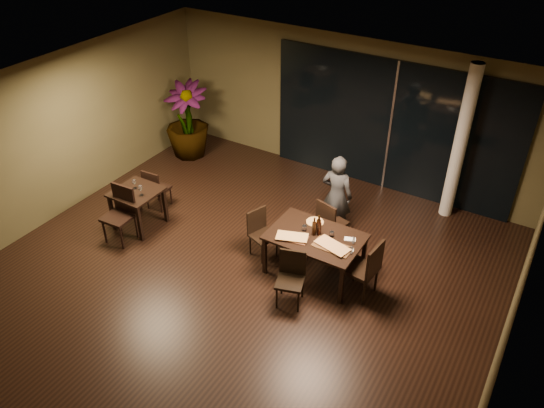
{
  "coord_description": "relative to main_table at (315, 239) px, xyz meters",
  "views": [
    {
      "loc": [
        3.9,
        -5.33,
        5.92
      ],
      "look_at": [
        0.16,
        0.84,
        1.05
      ],
      "focal_mm": 35.0,
      "sensor_mm": 36.0,
      "label": 1
    }
  ],
  "objects": [
    {
      "name": "chair_main_far",
      "position": [
        -0.11,
        0.77,
        -0.16
      ],
      "size": [
        0.53,
        0.53,
        0.93
      ],
      "rotation": [
        0.0,
        0.0,
        2.87
      ],
      "color": "black",
      "rests_on": "ground"
    },
    {
      "name": "pizza_board_left",
      "position": [
        -0.29,
        -0.25,
        0.08
      ],
      "size": [
        0.54,
        0.34,
        0.01
      ],
      "primitive_type": "cube",
      "rotation": [
        0.0,
        0.0,
        0.18
      ],
      "color": "#462616",
      "rests_on": "main_table"
    },
    {
      "name": "chair_main_left",
      "position": [
        -1.02,
        -0.04,
        -0.19
      ],
      "size": [
        0.51,
        0.51,
        0.87
      ],
      "rotation": [
        0.0,
        0.0,
        1.23
      ],
      "color": "black",
      "rests_on": "ground"
    },
    {
      "name": "ceiling",
      "position": [
        -1.0,
        -0.8,
        2.34
      ],
      "size": [
        8.0,
        8.0,
        0.04
      ],
      "primitive_type": "cube",
      "color": "silver",
      "rests_on": "wall_back"
    },
    {
      "name": "wine_glass_a",
      "position": [
        -3.47,
        -0.44,
        0.16
      ],
      "size": [
        0.08,
        0.08,
        0.18
      ],
      "primitive_type": null,
      "color": "white",
      "rests_on": "side_table"
    },
    {
      "name": "wall_left",
      "position": [
        -5.05,
        -0.8,
        0.82
      ],
      "size": [
        0.1,
        8.0,
        3.0
      ],
      "primitive_type": "cube",
      "color": "#494227",
      "rests_on": "ground"
    },
    {
      "name": "tumbler_left",
      "position": [
        -0.22,
        0.04,
        0.12
      ],
      "size": [
        0.08,
        0.08,
        0.09
      ],
      "primitive_type": "cylinder",
      "color": "white",
      "rests_on": "main_table"
    },
    {
      "name": "side_table",
      "position": [
        -3.4,
        -0.5,
        -0.05
      ],
      "size": [
        0.8,
        0.8,
        0.75
      ],
      "color": "black",
      "rests_on": "ground"
    },
    {
      "name": "chair_side_far",
      "position": [
        -3.5,
        0.08,
        -0.19
      ],
      "size": [
        0.43,
        0.43,
        0.86
      ],
      "rotation": [
        0.0,
        0.0,
        3.21
      ],
      "color": "black",
      "rests_on": "ground"
    },
    {
      "name": "wine_glass_b",
      "position": [
        -3.22,
        -0.55,
        0.17
      ],
      "size": [
        0.09,
        0.09,
        0.2
      ],
      "primitive_type": null,
      "color": "white",
      "rests_on": "side_table"
    },
    {
      "name": "diner",
      "position": [
        -0.2,
        1.2,
        0.11
      ],
      "size": [
        0.56,
        0.39,
        1.57
      ],
      "primitive_type": "imported",
      "rotation": [
        0.0,
        0.0,
        3.21
      ],
      "color": "#292B2E",
      "rests_on": "ground"
    },
    {
      "name": "round_pizza",
      "position": [
        -0.18,
        0.32,
        0.08
      ],
      "size": [
        0.28,
        0.28,
        0.01
      ],
      "primitive_type": "cylinder",
      "color": "#A52D12",
      "rests_on": "main_table"
    },
    {
      "name": "wall_back",
      "position": [
        -1.0,
        3.25,
        0.82
      ],
      "size": [
        8.0,
        0.1,
        3.0
      ],
      "primitive_type": "cube",
      "color": "#494227",
      "rests_on": "ground"
    },
    {
      "name": "window_panel",
      "position": [
        0.0,
        3.16,
        0.67
      ],
      "size": [
        5.0,
        0.06,
        2.7
      ],
      "primitive_type": "cube",
      "color": "black",
      "rests_on": "ground"
    },
    {
      "name": "bottle_b",
      "position": [
        0.03,
        0.06,
        0.23
      ],
      "size": [
        0.07,
        0.07,
        0.31
      ],
      "primitive_type": null,
      "color": "black",
      "rests_on": "main_table"
    },
    {
      "name": "pizza_board_right",
      "position": [
        0.36,
        -0.12,
        0.08
      ],
      "size": [
        0.61,
        0.31,
        0.01
      ],
      "primitive_type": "cube",
      "rotation": [
        0.0,
        0.0,
        -0.02
      ],
      "color": "#4D3018",
      "rests_on": "main_table"
    },
    {
      "name": "wall_right",
      "position": [
        3.05,
        -0.8,
        0.82
      ],
      "size": [
        0.1,
        8.0,
        3.0
      ],
      "primitive_type": "cube",
      "color": "#494227",
      "rests_on": "ground"
    },
    {
      "name": "main_table",
      "position": [
        0.0,
        0.0,
        0.0
      ],
      "size": [
        1.5,
        1.0,
        0.75
      ],
      "color": "black",
      "rests_on": "ground"
    },
    {
      "name": "oblong_pizza_left",
      "position": [
        -0.29,
        -0.25,
        0.1
      ],
      "size": [
        0.53,
        0.38,
        0.02
      ],
      "primitive_type": null,
      "rotation": [
        0.0,
        0.0,
        0.35
      ],
      "color": "maroon",
      "rests_on": "pizza_board_left"
    },
    {
      "name": "bottle_c",
      "position": [
        -0.0,
        0.1,
        0.24
      ],
      "size": [
        0.07,
        0.07,
        0.33
      ],
      "primitive_type": null,
      "color": "black",
      "rests_on": "main_table"
    },
    {
      "name": "chair_main_right",
      "position": [
        0.93,
        -0.09,
        -0.1
      ],
      "size": [
        0.53,
        0.53,
        1.03
      ],
      "rotation": [
        0.0,
        0.0,
        -1.68
      ],
      "color": "black",
      "rests_on": "ground"
    },
    {
      "name": "napkin_far",
      "position": [
        0.52,
        0.19,
        0.08
      ],
      "size": [
        0.2,
        0.15,
        0.01
      ],
      "primitive_type": "cube",
      "rotation": [
        0.0,
        0.0,
        0.34
      ],
      "color": "white",
      "rests_on": "main_table"
    },
    {
      "name": "column",
      "position": [
        1.4,
        2.85,
        0.82
      ],
      "size": [
        0.24,
        0.24,
        3.0
      ],
      "primitive_type": "cylinder",
      "color": "silver",
      "rests_on": "ground"
    },
    {
      "name": "potted_plant",
      "position": [
        -4.34,
        2.15,
        0.19
      ],
      "size": [
        1.13,
        1.13,
        1.72
      ],
      "primitive_type": "imported",
      "rotation": [
        0.0,
        0.0,
        0.23
      ],
      "color": "#1B511B",
      "rests_on": "ground"
    },
    {
      "name": "napkin_near",
      "position": [
        0.59,
        -0.06,
        0.08
      ],
      "size": [
        0.2,
        0.15,
        0.01
      ],
      "primitive_type": "cube",
      "rotation": [
        0.0,
        0.0,
        0.33
      ],
      "color": "white",
      "rests_on": "main_table"
    },
    {
      "name": "chair_side_near",
      "position": [
        -3.38,
        -0.93,
        -0.1
      ],
      "size": [
        0.51,
        0.51,
        1.04
      ],
      "rotation": [
        0.0,
        0.0,
        0.06
      ],
      "color": "black",
      "rests_on": "ground"
    },
    {
      "name": "bottle_a",
      "position": [
        -0.04,
        0.02,
        0.24
      ],
      "size": [
        0.07,
        0.07,
        0.33
      ],
      "primitive_type": null,
      "color": "black",
      "rests_on": "main_table"
    },
    {
      "name": "oblong_pizza_right",
      "position": [
        0.36,
        -0.12,
        0.1
      ],
      "size": [
        0.58,
        0.37,
        0.02
      ],
      "primitive_type": null,
      "rotation": [
        0.0,
        0.0,
        -0.24
      ],
      "color": "maroon",
      "rests_on": "pizza_board_right"
    },
    {
      "name": "ground",
      "position": [
        -1.0,
        -0.8,
        -0.68
      ],
      "size": [
        8.0,
        8.0,
        0.0
      ],
      "primitive_type": "plane",
      "color": "black",
      "rests_on": "ground"
    },
    {
      "name": "chair_main_near",
      "position": [
        -0.01,
        -0.76,
        -0.18
      ],
      "size": [
        0.52,
        0.52,
        0.89
      ],
      "rotation": [
        0.0,
        0.0,
        0.3
      ],
      "color": "black",
      "rests_on": "ground"
    },
    {
      "name": "tumbler_right",
      "position": [
        0.22,
        0.13,
        0.12
      ],
      "size": [
        0.07,
        0.07,
        0.08
      ],
      "primitive_type": "cylinder",
      "color": "white",
      "rests_on": "main_table"
    },
    {
      "name": "side_napkin",
      "position": [
        -3.37,
        -0.73,
        0.08
      ],
      "size": [
        0.19,
        0.12,
        0.01
      ],
      "primitive_type": "cube",
      "rotation": [
        0.0,
        0.0,
        0.05
      ],
      "color": "silver",
      "rests_on": "side_table"
    }
  ]
}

